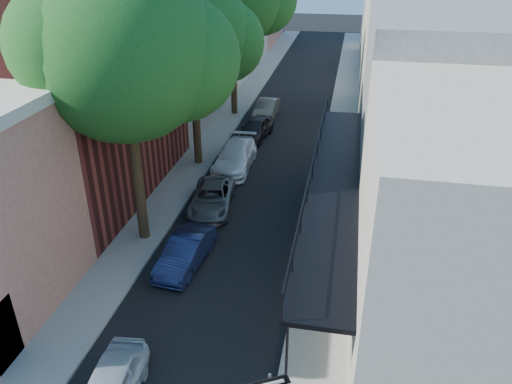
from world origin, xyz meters
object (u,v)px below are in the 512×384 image
at_px(parked_car_c, 212,198).
at_px(parked_car_e, 255,129).
at_px(oak_near, 137,52).
at_px(oak_mid, 200,36).
at_px(parked_car_b, 186,252).
at_px(parked_car_d, 235,157).
at_px(parked_car_f, 266,109).

xyz_separation_m(parked_car_c, parked_car_e, (0.24, 9.41, 0.11)).
distance_m(oak_near, oak_mid, 8.01).
distance_m(parked_car_b, parked_car_e, 14.04).
xyz_separation_m(oak_near, parked_car_b, (1.93, -1.77, -7.27)).
xyz_separation_m(oak_mid, parked_car_d, (1.79, -0.37, -6.36)).
distance_m(oak_near, parked_car_e, 14.37).
bearing_deg(parked_car_c, parked_car_e, 81.52).
relative_size(oak_mid, parked_car_b, 2.76).
distance_m(parked_car_c, parked_car_f, 13.62).
height_order(oak_near, parked_car_c, oak_near).
height_order(parked_car_e, parked_car_f, parked_car_e).
height_order(parked_car_c, parked_car_d, parked_car_d).
xyz_separation_m(parked_car_b, parked_car_c, (-0.20, 4.63, -0.04)).
bearing_deg(parked_car_e, parked_car_d, -85.25).
bearing_deg(parked_car_d, parked_car_e, 86.22).
bearing_deg(parked_car_c, parked_car_b, -94.54).
relative_size(oak_mid, parked_car_c, 2.49).
bearing_deg(parked_car_d, parked_car_c, -91.16).
relative_size(oak_near, parked_car_b, 3.09).
height_order(parked_car_b, parked_car_e, parked_car_e).
height_order(oak_mid, parked_car_e, oak_mid).
distance_m(parked_car_e, parked_car_f, 4.21).
bearing_deg(parked_car_b, oak_near, 143.05).
bearing_deg(parked_car_e, parked_car_b, -82.62).
height_order(parked_car_c, parked_car_e, parked_car_e).
xyz_separation_m(oak_mid, parked_car_b, (1.98, -9.74, -6.45)).
xyz_separation_m(oak_near, parked_car_f, (1.97, 16.48, -7.24)).
relative_size(parked_car_b, parked_car_e, 0.93).
bearing_deg(oak_mid, parked_car_d, -11.54).
bearing_deg(oak_near, oak_mid, 90.37).
xyz_separation_m(parked_car_c, parked_car_f, (0.24, 13.62, 0.07)).
relative_size(oak_near, parked_car_d, 2.39).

